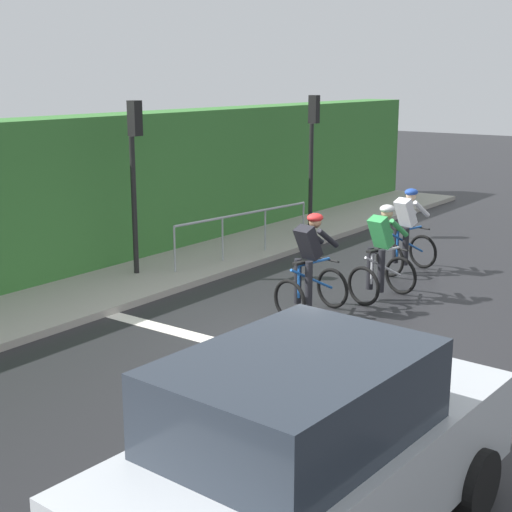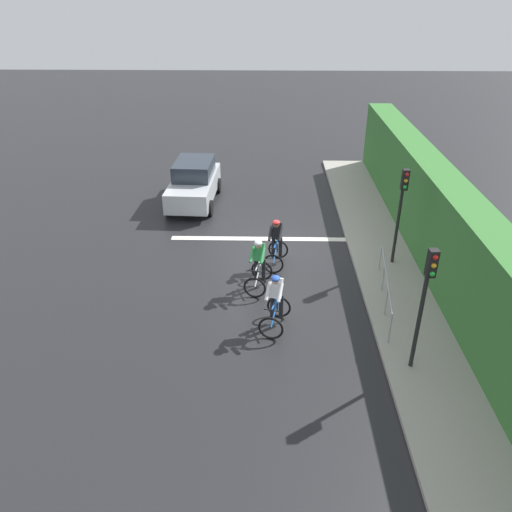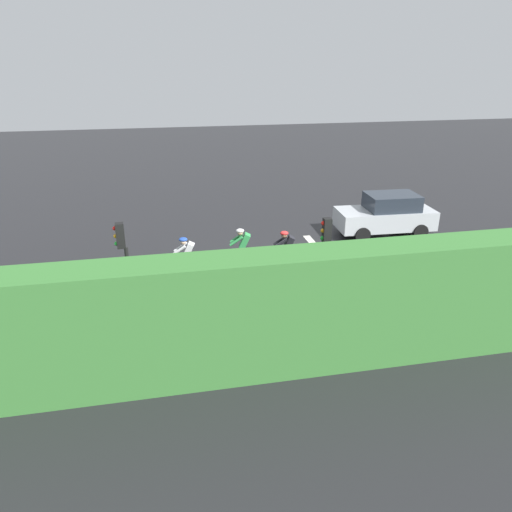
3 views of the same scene
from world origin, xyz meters
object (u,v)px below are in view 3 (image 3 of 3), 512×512
cyclist_second (243,252)px  car_silver (386,214)px  pedestrian_railing_kerbside (235,302)px  cyclist_lead (187,262)px  cyclist_mid (286,255)px  traffic_light_far_junction (125,265)px  traffic_light_near_crossing (327,259)px

cyclist_second → car_silver: (2.82, -6.74, 0.08)m
pedestrian_railing_kerbside → cyclist_lead: bearing=19.2°
cyclist_second → cyclist_mid: 1.52m
cyclist_lead → traffic_light_far_junction: (-3.25, 1.70, 1.43)m
cyclist_second → cyclist_mid: same height
cyclist_lead → cyclist_mid: same height
pedestrian_railing_kerbside → car_silver: bearing=-49.8°
cyclist_lead → cyclist_second: (0.48, -1.97, 0.00)m
car_silver → traffic_light_near_crossing: traffic_light_near_crossing is taller
cyclist_second → traffic_light_near_crossing: bearing=-161.8°
car_silver → traffic_light_near_crossing: (-7.21, 5.30, 1.35)m
cyclist_lead → pedestrian_railing_kerbside: (-3.14, -1.09, 0.00)m
cyclist_lead → cyclist_second: same height
cyclist_second → traffic_light_near_crossing: traffic_light_near_crossing is taller
cyclist_mid → cyclist_second: bearing=69.0°
car_silver → pedestrian_railing_kerbside: 9.97m
cyclist_second → traffic_light_far_junction: bearing=135.5°
traffic_light_near_crossing → traffic_light_far_junction: bearing=82.7°
cyclist_mid → pedestrian_railing_kerbside: bearing=143.2°
cyclist_second → traffic_light_near_crossing: size_ratio=0.50×
cyclist_second → pedestrian_railing_kerbside: bearing=166.4°
cyclist_lead → car_silver: car_silver is taller
cyclist_mid → traffic_light_far_junction: (-3.19, 5.09, 1.43)m
cyclist_lead → cyclist_mid: bearing=-91.1°
cyclist_lead → pedestrian_railing_kerbside: size_ratio=0.44×
cyclist_second → pedestrian_railing_kerbside: size_ratio=0.44×
cyclist_lead → car_silver: 9.31m
traffic_light_far_junction → car_silver: bearing=-57.8°
traffic_light_near_crossing → traffic_light_far_junction: (0.65, 5.12, 0.00)m
cyclist_lead → traffic_light_near_crossing: bearing=-138.8°
car_silver → pedestrian_railing_kerbside: car_silver is taller
cyclist_mid → traffic_light_near_crossing: (-3.84, -0.02, 1.43)m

